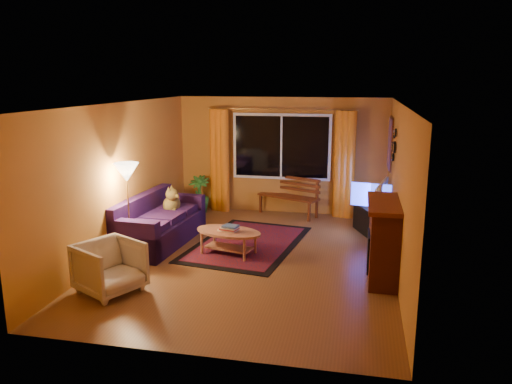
% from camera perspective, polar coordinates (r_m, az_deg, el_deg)
% --- Properties ---
extents(floor, '(4.50, 6.00, 0.02)m').
position_cam_1_polar(floor, '(8.26, -0.43, -7.65)').
color(floor, brown).
rests_on(floor, ground).
extents(ceiling, '(4.50, 6.00, 0.02)m').
position_cam_1_polar(ceiling, '(7.74, -0.46, 10.10)').
color(ceiling, white).
rests_on(ceiling, ground).
extents(wall_back, '(4.50, 0.02, 2.50)m').
position_cam_1_polar(wall_back, '(10.82, 2.95, 4.17)').
color(wall_back, '#C27B2E').
rests_on(wall_back, ground).
extents(wall_left, '(0.02, 6.00, 2.50)m').
position_cam_1_polar(wall_left, '(8.66, -15.22, 1.54)').
color(wall_left, '#C27B2E').
rests_on(wall_left, ground).
extents(wall_right, '(0.02, 6.00, 2.50)m').
position_cam_1_polar(wall_right, '(7.76, 16.10, 0.19)').
color(wall_right, '#C27B2E').
rests_on(wall_right, ground).
extents(window, '(2.00, 0.02, 1.30)m').
position_cam_1_polar(window, '(10.73, 2.91, 5.17)').
color(window, black).
rests_on(window, wall_back).
extents(curtain_rod, '(3.20, 0.03, 0.03)m').
position_cam_1_polar(curtain_rod, '(10.61, 2.92, 9.43)').
color(curtain_rod, '#BF8C3F').
rests_on(curtain_rod, wall_back).
extents(curtain_left, '(0.36, 0.36, 2.24)m').
position_cam_1_polar(curtain_left, '(11.00, -4.14, 3.61)').
color(curtain_left, orange).
rests_on(curtain_left, ground).
extents(curtain_right, '(0.36, 0.36, 2.24)m').
position_cam_1_polar(curtain_right, '(10.59, 10.08, 3.08)').
color(curtain_right, orange).
rests_on(curtain_right, ground).
extents(bench, '(1.40, 0.91, 0.41)m').
position_cam_1_polar(bench, '(10.75, 3.69, -1.60)').
color(bench, '#56220D').
rests_on(bench, ground).
extents(potted_plant, '(0.47, 0.47, 0.81)m').
position_cam_1_polar(potted_plant, '(10.99, -6.53, -0.26)').
color(potted_plant, '#235B1E').
rests_on(potted_plant, ground).
extents(sofa, '(1.06, 2.17, 0.85)m').
position_cam_1_polar(sofa, '(9.03, -10.95, -3.15)').
color(sofa, '#230E37').
rests_on(sofa, ground).
extents(dog, '(0.46, 0.52, 0.48)m').
position_cam_1_polar(dog, '(9.38, -9.62, -1.03)').
color(dog, olive).
rests_on(dog, sofa).
extents(armchair, '(0.99, 1.01, 0.79)m').
position_cam_1_polar(armchair, '(7.17, -16.39, -8.01)').
color(armchair, beige).
rests_on(armchair, ground).
extents(floor_lamp, '(0.33, 0.33, 1.57)m').
position_cam_1_polar(floor_lamp, '(8.39, -14.36, -2.03)').
color(floor_lamp, '#BF8C3F').
rests_on(floor_lamp, ground).
extents(rug, '(2.05, 2.88, 0.02)m').
position_cam_1_polar(rug, '(8.94, -0.98, -5.90)').
color(rug, maroon).
rests_on(rug, ground).
extents(coffee_table, '(1.38, 1.38, 0.42)m').
position_cam_1_polar(coffee_table, '(8.37, -3.15, -5.78)').
color(coffee_table, '#B97351').
rests_on(coffee_table, ground).
extents(tv_console, '(0.84, 1.28, 0.51)m').
position_cam_1_polar(tv_console, '(9.58, 13.51, -3.44)').
color(tv_console, black).
rests_on(tv_console, ground).
extents(television, '(0.31, 0.96, 0.55)m').
position_cam_1_polar(television, '(9.45, 13.67, -0.37)').
color(television, black).
rests_on(television, tv_console).
extents(fireplace, '(0.40, 1.20, 1.10)m').
position_cam_1_polar(fireplace, '(7.54, 14.37, -5.59)').
color(fireplace, maroon).
rests_on(fireplace, ground).
extents(mirror_cluster, '(0.06, 0.60, 0.56)m').
position_cam_1_polar(mirror_cluster, '(8.94, 15.43, 5.44)').
color(mirror_cluster, black).
rests_on(mirror_cluster, wall_right).
extents(painting, '(0.04, 0.76, 0.96)m').
position_cam_1_polar(painting, '(10.10, 15.07, 5.41)').
color(painting, '#E05E2B').
rests_on(painting, wall_right).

